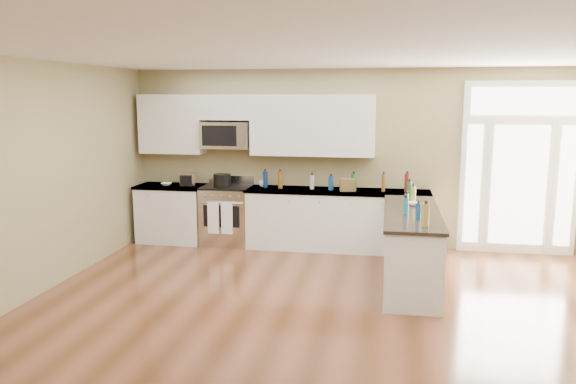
# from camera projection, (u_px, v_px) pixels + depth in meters

# --- Properties ---
(ground) EXTENTS (8.00, 8.00, 0.00)m
(ground) POSITION_uv_depth(u_px,v_px,m) (316.00, 353.00, 5.23)
(ground) COLOR #532E17
(room_shell) EXTENTS (8.00, 8.00, 8.00)m
(room_shell) POSITION_uv_depth(u_px,v_px,m) (318.00, 172.00, 4.95)
(room_shell) COLOR #978B5F
(room_shell) RESTS_ON ground
(back_cabinet_left) EXTENTS (1.10, 0.66, 0.94)m
(back_cabinet_left) POSITION_uv_depth(u_px,v_px,m) (172.00, 215.00, 9.24)
(back_cabinet_left) COLOR silver
(back_cabinet_left) RESTS_ON ground
(back_cabinet_right) EXTENTS (2.85, 0.66, 0.94)m
(back_cabinet_right) POSITION_uv_depth(u_px,v_px,m) (337.00, 222.00, 8.77)
(back_cabinet_right) COLOR silver
(back_cabinet_right) RESTS_ON ground
(peninsula_cabinet) EXTENTS (0.69, 2.32, 0.94)m
(peninsula_cabinet) POSITION_uv_depth(u_px,v_px,m) (410.00, 250.00, 7.17)
(peninsula_cabinet) COLOR silver
(peninsula_cabinet) RESTS_ON ground
(upper_cabinet_left) EXTENTS (1.04, 0.33, 0.95)m
(upper_cabinet_left) POSITION_uv_depth(u_px,v_px,m) (172.00, 124.00, 9.13)
(upper_cabinet_left) COLOR silver
(upper_cabinet_left) RESTS_ON room_shell
(upper_cabinet_right) EXTENTS (1.94, 0.33, 0.95)m
(upper_cabinet_right) POSITION_uv_depth(u_px,v_px,m) (312.00, 125.00, 8.73)
(upper_cabinet_right) COLOR silver
(upper_cabinet_right) RESTS_ON room_shell
(upper_cabinet_short) EXTENTS (0.82, 0.33, 0.40)m
(upper_cabinet_short) POSITION_uv_depth(u_px,v_px,m) (227.00, 107.00, 8.93)
(upper_cabinet_short) COLOR silver
(upper_cabinet_short) RESTS_ON room_shell
(microwave) EXTENTS (0.78, 0.41, 0.42)m
(microwave) POSITION_uv_depth(u_px,v_px,m) (226.00, 135.00, 8.96)
(microwave) COLOR silver
(microwave) RESTS_ON room_shell
(entry_door) EXTENTS (1.70, 0.10, 2.60)m
(entry_door) POSITION_uv_depth(u_px,v_px,m) (519.00, 168.00, 8.41)
(entry_door) COLOR white
(entry_door) RESTS_ON ground
(kitchen_range) EXTENTS (0.77, 0.68, 1.08)m
(kitchen_range) POSITION_uv_depth(u_px,v_px,m) (227.00, 215.00, 9.07)
(kitchen_range) COLOR silver
(kitchen_range) RESTS_ON ground
(stockpot) EXTENTS (0.29, 0.29, 0.22)m
(stockpot) POSITION_uv_depth(u_px,v_px,m) (222.00, 180.00, 8.93)
(stockpot) COLOR black
(stockpot) RESTS_ON kitchen_range
(toaster_oven) EXTENTS (0.28, 0.24, 0.21)m
(toaster_oven) POSITION_uv_depth(u_px,v_px,m) (188.00, 179.00, 9.10)
(toaster_oven) COLOR silver
(toaster_oven) RESTS_ON back_cabinet_left
(cardboard_box) EXTENTS (0.26, 0.20, 0.19)m
(cardboard_box) POSITION_uv_depth(u_px,v_px,m) (348.00, 185.00, 8.58)
(cardboard_box) COLOR brown
(cardboard_box) RESTS_ON back_cabinet_right
(bowl_left) EXTENTS (0.21, 0.21, 0.04)m
(bowl_left) POSITION_uv_depth(u_px,v_px,m) (166.00, 184.00, 9.11)
(bowl_left) COLOR white
(bowl_left) RESTS_ON back_cabinet_left
(bowl_peninsula) EXTENTS (0.20, 0.20, 0.05)m
(bowl_peninsula) POSITION_uv_depth(u_px,v_px,m) (413.00, 204.00, 7.42)
(bowl_peninsula) COLOR white
(bowl_peninsula) RESTS_ON peninsula_cabinet
(cup_counter) EXTENTS (0.14, 0.14, 0.10)m
(cup_counter) POSITION_uv_depth(u_px,v_px,m) (263.00, 184.00, 8.99)
(cup_counter) COLOR white
(cup_counter) RESTS_ON back_cabinet_right
(counter_bottles) EXTENTS (2.42, 2.40, 0.28)m
(counter_bottles) POSITION_uv_depth(u_px,v_px,m) (362.00, 189.00, 8.01)
(counter_bottles) COLOR #19591E
(counter_bottles) RESTS_ON back_cabinet_right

